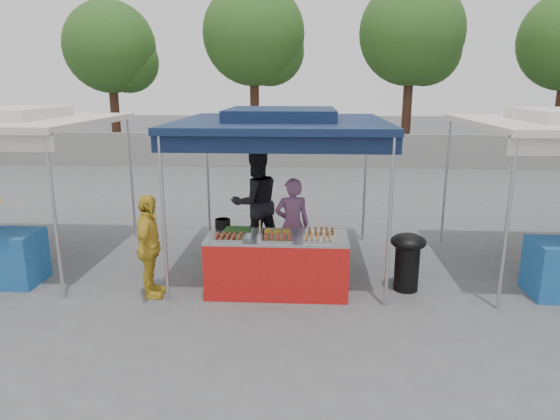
# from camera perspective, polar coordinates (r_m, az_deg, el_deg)

# --- Properties ---
(ground_plane) EXTENTS (80.00, 80.00, 0.00)m
(ground_plane) POSITION_cam_1_polar(r_m,az_deg,el_deg) (7.46, -0.27, -8.99)
(ground_plane) COLOR #545456
(back_wall) EXTENTS (40.00, 0.25, 1.20)m
(back_wall) POSITION_cam_1_polar(r_m,az_deg,el_deg) (18.00, 1.93, 6.82)
(back_wall) COLOR slate
(back_wall) RESTS_ON ground_plane
(main_canopy) EXTENTS (3.20, 3.20, 2.57)m
(main_canopy) POSITION_cam_1_polar(r_m,az_deg,el_deg) (7.84, 0.16, 10.06)
(main_canopy) COLOR #AFAFB6
(main_canopy) RESTS_ON ground_plane
(tree_0) EXTENTS (3.59, 3.54, 6.08)m
(tree_0) POSITION_cam_1_polar(r_m,az_deg,el_deg) (21.55, -18.41, 16.85)
(tree_0) COLOR #3C2217
(tree_0) RESTS_ON ground_plane
(tree_1) EXTENTS (3.91, 3.91, 6.72)m
(tree_1) POSITION_cam_1_polar(r_m,az_deg,el_deg) (20.32, -2.56, 18.96)
(tree_1) COLOR #3C2217
(tree_1) RESTS_ON ground_plane
(tree_2) EXTENTS (3.92, 3.92, 6.73)m
(tree_2) POSITION_cam_1_polar(r_m,az_deg,el_deg) (20.48, 15.17, 18.49)
(tree_2) COLOR #3C2217
(tree_2) RESTS_ON ground_plane
(vendor_table) EXTENTS (2.00, 0.80, 0.85)m
(vendor_table) POSITION_cam_1_polar(r_m,az_deg,el_deg) (7.21, -0.32, -6.20)
(vendor_table) COLOR #B41512
(vendor_table) RESTS_ON ground_plane
(food_tray_fl) EXTENTS (0.42, 0.30, 0.07)m
(food_tray_fl) POSITION_cam_1_polar(r_m,az_deg,el_deg) (6.91, -5.90, -3.18)
(food_tray_fl) COLOR #BABBBF
(food_tray_fl) RESTS_ON vendor_table
(food_tray_fm) EXTENTS (0.42, 0.30, 0.07)m
(food_tray_fm) POSITION_cam_1_polar(r_m,az_deg,el_deg) (6.83, -0.29, -3.30)
(food_tray_fm) COLOR #BABBBF
(food_tray_fm) RESTS_ON vendor_table
(food_tray_fr) EXTENTS (0.42, 0.30, 0.07)m
(food_tray_fr) POSITION_cam_1_polar(r_m,az_deg,el_deg) (6.84, 4.38, -3.33)
(food_tray_fr) COLOR #BABBBF
(food_tray_fr) RESTS_ON vendor_table
(food_tray_bl) EXTENTS (0.42, 0.30, 0.07)m
(food_tray_bl) POSITION_cam_1_polar(r_m,az_deg,el_deg) (7.21, -4.90, -2.40)
(food_tray_bl) COLOR #BABBBF
(food_tray_bl) RESTS_ON vendor_table
(food_tray_bm) EXTENTS (0.42, 0.30, 0.07)m
(food_tray_bm) POSITION_cam_1_polar(r_m,az_deg,el_deg) (7.11, -0.33, -2.58)
(food_tray_bm) COLOR #BABBBF
(food_tray_bm) RESTS_ON vendor_table
(food_tray_br) EXTENTS (0.42, 0.30, 0.07)m
(food_tray_br) POSITION_cam_1_polar(r_m,az_deg,el_deg) (7.12, 4.71, -2.60)
(food_tray_br) COLOR #BABBBF
(food_tray_br) RESTS_ON vendor_table
(cooking_pot) EXTENTS (0.23, 0.23, 0.13)m
(cooking_pot) POSITION_cam_1_polar(r_m,az_deg,el_deg) (7.49, -6.56, -1.54)
(cooking_pot) COLOR black
(cooking_pot) RESTS_ON vendor_table
(skewer_cup) EXTENTS (0.09, 0.09, 0.11)m
(skewer_cup) POSITION_cam_1_polar(r_m,az_deg,el_deg) (6.81, -2.31, -3.17)
(skewer_cup) COLOR #AFAFB6
(skewer_cup) RESTS_ON vendor_table
(wok_burner) EXTENTS (0.51, 0.51, 0.86)m
(wok_burner) POSITION_cam_1_polar(r_m,az_deg,el_deg) (7.49, 14.36, -5.20)
(wok_burner) COLOR black
(wok_burner) RESTS_ON ground_plane
(crate_left) EXTENTS (0.46, 0.32, 0.28)m
(crate_left) POSITION_cam_1_polar(r_m,az_deg,el_deg) (7.98, -1.85, -6.34)
(crate_left) COLOR #123797
(crate_left) RESTS_ON ground_plane
(crate_right) EXTENTS (0.48, 0.34, 0.29)m
(crate_right) POSITION_cam_1_polar(r_m,az_deg,el_deg) (7.95, 2.44, -6.36)
(crate_right) COLOR #123797
(crate_right) RESTS_ON ground_plane
(crate_stacked) EXTENTS (0.45, 0.31, 0.27)m
(crate_stacked) POSITION_cam_1_polar(r_m,az_deg,el_deg) (7.86, 2.46, -4.45)
(crate_stacked) COLOR #123797
(crate_stacked) RESTS_ON crate_right
(vendor_woman) EXTENTS (0.61, 0.45, 1.52)m
(vendor_woman) POSITION_cam_1_polar(r_m,az_deg,el_deg) (7.92, 1.40, -1.73)
(vendor_woman) COLOR #805177
(vendor_woman) RESTS_ON ground_plane
(helper_man) EXTENTS (1.12, 1.04, 1.84)m
(helper_man) POSITION_cam_1_polar(r_m,az_deg,el_deg) (8.73, -2.77, 0.85)
(helper_man) COLOR black
(helper_man) RESTS_ON ground_plane
(customer_person) EXTENTS (0.42, 0.89, 1.48)m
(customer_person) POSITION_cam_1_polar(r_m,az_deg,el_deg) (7.20, -14.72, -4.07)
(customer_person) COLOR gold
(customer_person) RESTS_ON ground_plane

